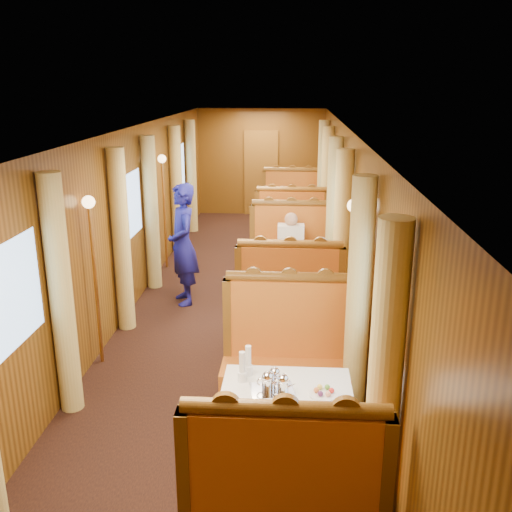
# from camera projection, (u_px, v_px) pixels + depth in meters

# --- Properties ---
(floor) EXTENTS (3.00, 12.00, 0.01)m
(floor) POSITION_uv_depth(u_px,v_px,m) (237.00, 307.00, 8.19)
(floor) COLOR black
(floor) RESTS_ON ground
(ceiling) EXTENTS (3.00, 12.00, 0.01)m
(ceiling) POSITION_uv_depth(u_px,v_px,m) (235.00, 130.00, 7.45)
(ceiling) COLOR silver
(ceiling) RESTS_ON wall_left
(wall_far) EXTENTS (3.00, 0.01, 2.50)m
(wall_far) POSITION_uv_depth(u_px,v_px,m) (261.00, 163.00, 13.54)
(wall_far) COLOR brown
(wall_far) RESTS_ON floor
(wall_left) EXTENTS (0.01, 12.00, 2.50)m
(wall_left) POSITION_uv_depth(u_px,v_px,m) (129.00, 221.00, 7.91)
(wall_left) COLOR brown
(wall_left) RESTS_ON floor
(wall_right) EXTENTS (0.01, 12.00, 2.50)m
(wall_right) POSITION_uv_depth(u_px,v_px,m) (346.00, 224.00, 7.73)
(wall_right) COLOR brown
(wall_right) RESTS_ON floor
(doorway_far) EXTENTS (0.80, 0.04, 2.00)m
(doorway_far) POSITION_uv_depth(u_px,v_px,m) (261.00, 173.00, 13.59)
(doorway_far) COLOR brown
(doorway_far) RESTS_ON floor
(table_near) EXTENTS (1.05, 0.72, 0.75)m
(table_near) POSITION_uv_depth(u_px,v_px,m) (286.00, 428.00, 4.69)
(table_near) COLOR white
(table_near) RESTS_ON floor
(banquette_near_fwd) EXTENTS (1.30, 0.55, 1.34)m
(banquette_near_fwd) POSITION_uv_depth(u_px,v_px,m) (284.00, 512.00, 3.71)
(banquette_near_fwd) COLOR #AF3E13
(banquette_near_fwd) RESTS_ON floor
(banquette_near_aft) EXTENTS (1.30, 0.55, 1.34)m
(banquette_near_aft) POSITION_uv_depth(u_px,v_px,m) (288.00, 364.00, 5.65)
(banquette_near_aft) COLOR #AF3E13
(banquette_near_aft) RESTS_ON floor
(table_mid) EXTENTS (1.05, 0.72, 0.75)m
(table_mid) POSITION_uv_depth(u_px,v_px,m) (290.00, 284.00, 8.03)
(table_mid) COLOR white
(table_mid) RESTS_ON floor
(banquette_mid_fwd) EXTENTS (1.30, 0.55, 1.34)m
(banquette_mid_fwd) POSITION_uv_depth(u_px,v_px,m) (289.00, 308.00, 7.05)
(banquette_mid_fwd) COLOR #AF3E13
(banquette_mid_fwd) RESTS_ON floor
(banquette_mid_aft) EXTENTS (1.30, 0.55, 1.34)m
(banquette_mid_aft) POSITION_uv_depth(u_px,v_px,m) (290.00, 259.00, 8.98)
(banquette_mid_aft) COLOR #AF3E13
(banquette_mid_aft) RESTS_ON floor
(table_far) EXTENTS (1.05, 0.72, 0.75)m
(table_far) POSITION_uv_depth(u_px,v_px,m) (291.00, 224.00, 11.37)
(table_far) COLOR white
(table_far) RESTS_ON floor
(banquette_far_fwd) EXTENTS (1.30, 0.55, 1.34)m
(banquette_far_fwd) POSITION_uv_depth(u_px,v_px,m) (291.00, 235.00, 10.39)
(banquette_far_fwd) COLOR #AF3E13
(banquette_far_fwd) RESTS_ON floor
(banquette_far_aft) EXTENTS (1.30, 0.55, 1.34)m
(banquette_far_aft) POSITION_uv_depth(u_px,v_px,m) (292.00, 211.00, 12.32)
(banquette_far_aft) COLOR #AF3E13
(banquette_far_aft) RESTS_ON floor
(tea_tray) EXTENTS (0.38, 0.32, 0.01)m
(tea_tray) POSITION_uv_depth(u_px,v_px,m) (272.00, 390.00, 4.54)
(tea_tray) COLOR silver
(tea_tray) RESTS_ON table_near
(teapot_left) EXTENTS (0.16, 0.13, 0.13)m
(teapot_left) POSITION_uv_depth(u_px,v_px,m) (267.00, 384.00, 4.52)
(teapot_left) COLOR silver
(teapot_left) RESTS_ON tea_tray
(teapot_right) EXTENTS (0.18, 0.15, 0.12)m
(teapot_right) POSITION_uv_depth(u_px,v_px,m) (283.00, 386.00, 4.49)
(teapot_right) COLOR silver
(teapot_right) RESTS_ON tea_tray
(teapot_back) EXTENTS (0.17, 0.14, 0.12)m
(teapot_back) POSITION_uv_depth(u_px,v_px,m) (274.00, 379.00, 4.61)
(teapot_back) COLOR silver
(teapot_back) RESTS_ON tea_tray
(fruit_plate) EXTENTS (0.24, 0.24, 0.05)m
(fruit_plate) POSITION_uv_depth(u_px,v_px,m) (324.00, 392.00, 4.48)
(fruit_plate) COLOR white
(fruit_plate) RESTS_ON table_near
(cup_inboard) EXTENTS (0.08, 0.08, 0.26)m
(cup_inboard) POSITION_uv_depth(u_px,v_px,m) (242.00, 370.00, 4.65)
(cup_inboard) COLOR white
(cup_inboard) RESTS_ON table_near
(cup_outboard) EXTENTS (0.08, 0.08, 0.26)m
(cup_outboard) POSITION_uv_depth(u_px,v_px,m) (248.00, 363.00, 4.76)
(cup_outboard) COLOR white
(cup_outboard) RESTS_ON table_near
(rose_vase_mid) EXTENTS (0.06, 0.06, 0.36)m
(rose_vase_mid) POSITION_uv_depth(u_px,v_px,m) (292.00, 247.00, 7.83)
(rose_vase_mid) COLOR silver
(rose_vase_mid) RESTS_ON table_mid
(rose_vase_far) EXTENTS (0.06, 0.06, 0.36)m
(rose_vase_far) POSITION_uv_depth(u_px,v_px,m) (294.00, 196.00, 11.24)
(rose_vase_far) COLOR silver
(rose_vase_far) RESTS_ON table_far
(window_left_near) EXTENTS (0.01, 1.20, 0.90)m
(window_left_near) POSITION_uv_depth(u_px,v_px,m) (6.00, 300.00, 4.52)
(window_left_near) COLOR #85ADDF
(window_left_near) RESTS_ON wall_left
(curtain_left_near_b) EXTENTS (0.22, 0.22, 2.35)m
(curtain_left_near_b) POSITION_uv_depth(u_px,v_px,m) (61.00, 297.00, 5.34)
(curtain_left_near_b) COLOR #D9C66F
(curtain_left_near_b) RESTS_ON floor
(window_right_near) EXTENTS (0.01, 1.20, 0.90)m
(window_right_near) POSITION_uv_depth(u_px,v_px,m) (385.00, 309.00, 4.33)
(window_right_near) COLOR #85ADDF
(window_right_near) RESTS_ON wall_right
(curtain_right_near_a) EXTENTS (0.22, 0.22, 2.35)m
(curtain_right_near_a) POSITION_uv_depth(u_px,v_px,m) (384.00, 395.00, 3.68)
(curtain_right_near_a) COLOR #D9C66F
(curtain_right_near_a) RESTS_ON floor
(curtain_right_near_b) EXTENTS (0.22, 0.22, 2.35)m
(curtain_right_near_b) POSITION_uv_depth(u_px,v_px,m) (358.00, 304.00, 5.16)
(curtain_right_near_b) COLOR #D9C66F
(curtain_right_near_b) RESTS_ON floor
(window_left_mid) EXTENTS (0.01, 1.20, 0.90)m
(window_left_mid) POSITION_uv_depth(u_px,v_px,m) (129.00, 207.00, 7.85)
(window_left_mid) COLOR #85ADDF
(window_left_mid) RESTS_ON wall_left
(curtain_left_mid_a) EXTENTS (0.22, 0.22, 2.35)m
(curtain_left_mid_a) POSITION_uv_depth(u_px,v_px,m) (121.00, 241.00, 7.19)
(curtain_left_mid_a) COLOR #D9C66F
(curtain_left_mid_a) RESTS_ON floor
(curtain_left_mid_b) EXTENTS (0.22, 0.22, 2.35)m
(curtain_left_mid_b) POSITION_uv_depth(u_px,v_px,m) (151.00, 214.00, 8.67)
(curtain_left_mid_b) COLOR #D9C66F
(curtain_left_mid_b) RESTS_ON floor
(window_right_mid) EXTENTS (0.01, 1.20, 0.90)m
(window_right_mid) POSITION_uv_depth(u_px,v_px,m) (346.00, 210.00, 7.67)
(window_right_mid) COLOR #85ADDF
(window_right_mid) RESTS_ON wall_right
(curtain_right_mid_a) EXTENTS (0.22, 0.22, 2.35)m
(curtain_right_mid_a) POSITION_uv_depth(u_px,v_px,m) (342.00, 245.00, 7.01)
(curtain_right_mid_a) COLOR #D9C66F
(curtain_right_mid_a) RESTS_ON floor
(curtain_right_mid_b) EXTENTS (0.22, 0.22, 2.35)m
(curtain_right_mid_b) POSITION_uv_depth(u_px,v_px,m) (333.00, 216.00, 8.50)
(curtain_right_mid_b) COLOR #D9C66F
(curtain_right_mid_b) RESTS_ON floor
(window_left_far) EXTENTS (0.01, 1.20, 0.90)m
(window_left_far) POSITION_uv_depth(u_px,v_px,m) (179.00, 169.00, 11.19)
(window_left_far) COLOR #85ADDF
(window_left_far) RESTS_ON wall_left
(curtain_left_far_a) EXTENTS (0.22, 0.22, 2.35)m
(curtain_left_far_a) POSITION_uv_depth(u_px,v_px,m) (177.00, 190.00, 10.52)
(curtain_left_far_a) COLOR #D9C66F
(curtain_left_far_a) RESTS_ON floor
(curtain_left_far_b) EXTENTS (0.22, 0.22, 2.35)m
(curtain_left_far_b) POSITION_uv_depth(u_px,v_px,m) (191.00, 177.00, 12.01)
(curtain_left_far_b) COLOR #D9C66F
(curtain_left_far_b) RESTS_ON floor
(window_right_far) EXTENTS (0.01, 1.20, 0.90)m
(window_right_far) POSITION_uv_depth(u_px,v_px,m) (330.00, 171.00, 11.01)
(window_right_far) COLOR #85ADDF
(window_right_far) RESTS_ON wall_right
(curtain_right_far_a) EXTENTS (0.22, 0.22, 2.35)m
(curtain_right_far_a) POSITION_uv_depth(u_px,v_px,m) (327.00, 192.00, 10.35)
(curtain_right_far_a) COLOR #D9C66F
(curtain_right_far_a) RESTS_ON floor
(curtain_right_far_b) EXTENTS (0.22, 0.22, 2.35)m
(curtain_right_far_b) POSITION_uv_depth(u_px,v_px,m) (323.00, 178.00, 11.84)
(curtain_right_far_b) COLOR #D9C66F
(curtain_right_far_b) RESTS_ON floor
(sconce_left_fore) EXTENTS (0.14, 0.14, 1.95)m
(sconce_left_fore) POSITION_uv_depth(u_px,v_px,m) (92.00, 247.00, 6.20)
(sconce_left_fore) COLOR #BF8C3F
(sconce_left_fore) RESTS_ON floor
(sconce_right_fore) EXTENTS (0.14, 0.14, 1.95)m
(sconce_right_fore) POSITION_uv_depth(u_px,v_px,m) (351.00, 252.00, 6.02)
(sconce_right_fore) COLOR #BF8C3F
(sconce_right_fore) RESTS_ON floor
(sconce_left_aft) EXTENTS (0.14, 0.14, 1.95)m
(sconce_left_aft) POSITION_uv_depth(u_px,v_px,m) (163.00, 189.00, 9.54)
(sconce_left_aft) COLOR #BF8C3F
(sconce_left_aft) RESTS_ON floor
(sconce_right_aft) EXTENTS (0.14, 0.14, 1.95)m
(sconce_right_aft) POSITION_uv_depth(u_px,v_px,m) (331.00, 191.00, 9.36)
(sconce_right_aft) COLOR #BF8C3F
(sconce_right_aft) RESTS_ON floor
(steward) EXTENTS (0.63, 0.75, 1.75)m
(steward) POSITION_uv_depth(u_px,v_px,m) (183.00, 245.00, 8.13)
(steward) COLOR navy
(steward) RESTS_ON floor
(passenger) EXTENTS (0.40, 0.44, 0.76)m
(passenger) POSITION_uv_depth(u_px,v_px,m) (291.00, 243.00, 8.68)
(passenger) COLOR beige
(passenger) RESTS_ON banquette_mid_aft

